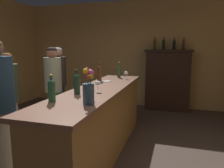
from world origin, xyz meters
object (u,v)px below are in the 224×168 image
Objects in this scene: wine_bottle_rose at (77,83)px; display_bottle_center at (174,44)px; wine_glass_mid at (98,84)px; patron_in_navy at (9,97)px; cheese_plate at (107,81)px; patron_tall at (59,82)px; display_cabinet at (168,79)px; wine_glass_front at (92,92)px; flower_arrangement at (89,88)px; wine_bottle_merlot at (99,72)px; bar_counter at (100,121)px; patron_in_grey at (53,87)px; display_bottle_midleft at (164,44)px; wine_bottle_pinot at (119,71)px; wine_bottle_syrah at (52,89)px; wine_glass_rear at (126,73)px; display_bottle_left at (155,44)px; display_bottle_midright at (184,44)px.

wine_bottle_rose is 1.04× the size of display_bottle_center.
wine_glass_mid is 0.10× the size of patron_in_navy.
patron_tall is (-1.22, 0.46, -0.13)m from cheese_plate.
display_cabinet is 11.57× the size of wine_glass_front.
patron_in_navy reaches higher than flower_arrangement.
wine_bottle_merlot is 0.22× the size of patron_in_navy.
display_cabinet reaches higher than wine_glass_mid.
wine_glass_mid is at bearing -79.76° from cheese_plate.
bar_counter is 1.87× the size of patron_in_grey.
display_bottle_midleft is at bearing 180.00° from display_cabinet.
wine_bottle_merlot reaches higher than wine_glass_mid.
flower_arrangement is 0.24× the size of patron_tall.
cheese_plate is 0.50× the size of display_bottle_midleft.
display_bottle_center is at bearing 77.94° from flower_arrangement.
wine_bottle_pinot is at bearing 22.48° from patron_in_navy.
wine_bottle_rose reaches higher than bar_counter.
wine_glass_mid is 1.32m from patron_in_grey.
patron_tall reaches higher than flower_arrangement.
flower_arrangement is (0.42, 0.02, 0.03)m from wine_bottle_syrah.
display_cabinet reaches higher than wine_glass_rear.
display_cabinet is at bearing 68.08° from wine_glass_rear.
patron_tall reaches higher than display_cabinet.
wine_bottle_merlot is 0.21× the size of patron_in_grey.
wine_glass_mid is (-0.10, 0.47, 0.01)m from wine_glass_front.
wine_glass_rear is at bearing 59.08° from cheese_plate.
wine_bottle_syrah is at bearing -52.28° from patron_in_navy.
patron_in_navy is (-1.41, -1.40, -0.32)m from wine_bottle_pinot.
wine_bottle_syrah is at bearing -95.15° from wine_bottle_pinot.
display_bottle_center is 2.94m from patron_tall.
wine_glass_mid is 0.50× the size of display_bottle_center.
wine_bottle_syrah is 1.99× the size of wine_glass_rear.
patron_tall reaches higher than wine_glass_rear.
display_bottle_left reaches higher than patron_in_navy.
display_cabinet is 0.90m from display_bottle_midleft.
wine_glass_mid is at bearing -106.85° from display_bottle_center.
wine_glass_front is (0.20, -1.92, -0.04)m from wine_bottle_pinot.
wine_glass_front is 1.72m from patron_in_navy.
wine_glass_rear is (-0.01, 1.73, 0.01)m from wine_glass_front.
display_bottle_left is at bearing 180.00° from display_bottle_midright.
cheese_plate is 1.59m from patron_in_navy.
wine_bottle_syrah is 0.43m from wine_glass_front.
display_bottle_midleft is (0.65, 3.00, 0.56)m from wine_glass_mid.
wine_glass_front is at bearing -99.04° from display_bottle_midleft.
patron_in_grey is at bearing -131.00° from display_bottle_center.
display_bottle_midleft is 0.21× the size of patron_in_navy.
display_bottle_midleft is 0.48m from display_bottle_midright.
patron_in_grey is (-1.76, -2.32, -0.79)m from display_bottle_midleft.
wine_bottle_syrah is 1.58m from patron_in_grey.
display_bottle_center reaches higher than cheese_plate.
bar_counter is 19.15× the size of cheese_plate.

